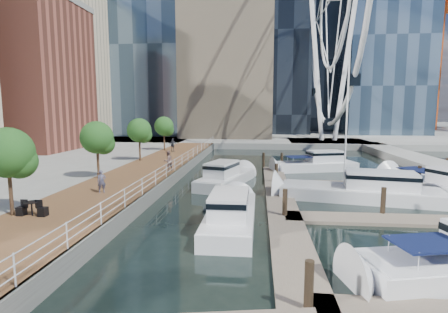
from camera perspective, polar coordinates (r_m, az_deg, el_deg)
ground at (r=14.17m, az=-0.51°, el=-19.50°), size 520.00×520.00×0.00m
boardwalk at (r=30.02m, az=-14.75°, el=-4.11°), size 6.00×60.00×1.00m
seawall at (r=29.12m, az=-9.19°, el=-4.32°), size 0.25×60.00×1.00m
land_far at (r=114.71m, az=4.90°, el=4.57°), size 200.00×114.00×1.00m
pier at (r=66.05m, az=16.59°, el=2.09°), size 14.00×12.00×1.00m
railing at (r=28.96m, az=-9.43°, el=-2.32°), size 0.10×60.00×1.05m
floating_docks at (r=24.23m, az=21.41°, el=-7.20°), size 16.00×34.00×2.60m
street_trees at (r=29.53m, az=-20.05°, el=2.92°), size 2.60×42.60×4.60m
pedestrian_near at (r=24.63m, az=-19.36°, el=-3.85°), size 0.66×0.60×1.51m
pedestrian_mid at (r=31.72m, az=-9.12°, el=-0.72°), size 1.10×1.14×1.85m
pedestrian_far at (r=46.69m, az=-8.34°, el=1.88°), size 1.08×0.53×1.78m
moored_yachts at (r=26.73m, az=20.56°, el=-6.88°), size 23.50×37.26×11.50m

